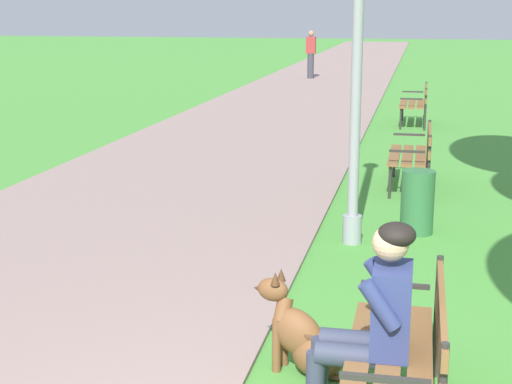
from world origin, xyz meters
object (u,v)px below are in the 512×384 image
object	(u,v)px
person_seated_on_near_bench	(372,316)
dog_brown	(304,338)
lamp_post_near	(358,37)
litter_bin	(417,202)
park_bench_far	(417,101)
pedestrian_distant	(311,55)
park_bench_mid	(415,151)
park_bench_near	(407,346)

from	to	relation	value
person_seated_on_near_bench	dog_brown	bearing A→B (deg)	130.14
lamp_post_near	litter_bin	xyz separation A→B (m)	(0.66, 0.52, -1.78)
park_bench_far	dog_brown	distance (m)	11.85
person_seated_on_near_bench	pedestrian_distant	bearing A→B (deg)	98.95
park_bench_far	person_seated_on_near_bench	distance (m)	12.40
park_bench_far	pedestrian_distant	xyz separation A→B (m)	(-3.67, 10.14, 0.33)
park_bench_mid	pedestrian_distant	xyz separation A→B (m)	(-3.72, 16.13, 0.33)
park_bench_far	person_seated_on_near_bench	world-z (taller)	person_seated_on_near_bench
dog_brown	litter_bin	bearing A→B (deg)	78.96
person_seated_on_near_bench	dog_brown	world-z (taller)	person_seated_on_near_bench
park_bench_near	lamp_post_near	bearing A→B (deg)	99.91
person_seated_on_near_bench	pedestrian_distant	distance (m)	22.82
park_bench_mid	lamp_post_near	distance (m)	3.25
pedestrian_distant	park_bench_near	bearing A→B (deg)	-80.53
park_bench_near	park_bench_mid	size ratio (longest dim) A/B	1.00
park_bench_near	pedestrian_distant	distance (m)	22.85
lamp_post_near	litter_bin	size ratio (longest dim) A/B	5.88
park_bench_near	park_bench_far	size ratio (longest dim) A/B	1.00
dog_brown	pedestrian_distant	xyz separation A→B (m)	(-3.08, 21.98, 0.58)
dog_brown	pedestrian_distant	world-z (taller)	pedestrian_distant
park_bench_mid	park_bench_far	distance (m)	5.98
litter_bin	pedestrian_distant	bearing A→B (deg)	101.64
pedestrian_distant	person_seated_on_near_bench	bearing A→B (deg)	-81.05
park_bench_near	litter_bin	bearing A→B (deg)	89.70
park_bench_far	dog_brown	xyz separation A→B (m)	(-0.60, -11.84, -0.25)
dog_brown	pedestrian_distant	bearing A→B (deg)	97.96
person_seated_on_near_bench	lamp_post_near	size ratio (longest dim) A/B	0.30
park_bench_far	park_bench_mid	bearing A→B (deg)	-89.56
park_bench_near	dog_brown	size ratio (longest dim) A/B	1.84
park_bench_near	park_bench_far	distance (m)	12.39
park_bench_near	lamp_post_near	size ratio (longest dim) A/B	0.36
park_bench_near	person_seated_on_near_bench	distance (m)	0.27
park_bench_far	pedestrian_distant	distance (m)	10.79
litter_bin	dog_brown	bearing A→B (deg)	-101.04
pedestrian_distant	park_bench_far	bearing A→B (deg)	-70.09
park_bench_far	lamp_post_near	world-z (taller)	lamp_post_near
park_bench_mid	pedestrian_distant	size ratio (longest dim) A/B	0.91
park_bench_far	litter_bin	distance (m)	8.22
park_bench_near	pedestrian_distant	xyz separation A→B (m)	(-3.76, 22.54, 0.33)
litter_bin	pedestrian_distant	distance (m)	18.75
park_bench_mid	pedestrian_distant	bearing A→B (deg)	102.99
lamp_post_near	person_seated_on_near_bench	bearing A→B (deg)	-83.29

